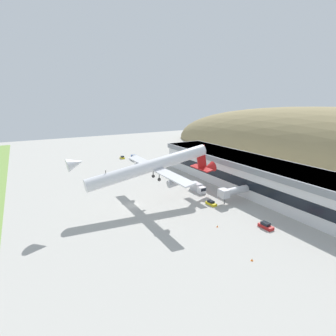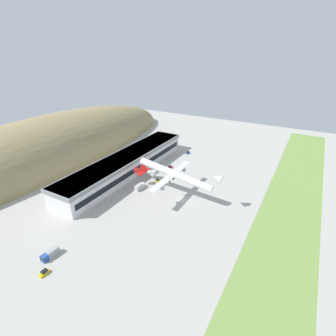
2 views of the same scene
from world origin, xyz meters
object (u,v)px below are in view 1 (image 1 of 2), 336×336
Objects in this scene: box_truck at (135,158)px; traffic_cone_0 at (217,226)px; service_car_0 at (266,226)px; terminal_building at (264,176)px; traffic_cone_1 at (252,260)px; service_car_3 at (211,203)px; cargo_airplane at (153,166)px; fuel_truck at (198,188)px; jetway_0 at (232,191)px; service_car_1 at (122,158)px.

box_truck is 13.16× the size of traffic_cone_0.
terminal_building is at bearing 133.13° from service_car_0.
traffic_cone_1 is (9.19, -15.12, -0.41)m from service_car_0.
box_truck is (-76.42, 3.62, 0.83)m from service_car_3.
traffic_cone_0 is 1.00× the size of traffic_cone_1.
cargo_airplane is at bearing -17.18° from box_truck.
box_truck is at bearing -179.58° from fuel_truck.
service_car_0 is at bearing -46.87° from terminal_building.
cargo_airplane reaches higher than traffic_cone_0.
box_truck is at bearing -176.90° from jetway_0.
traffic_cone_1 is at bearing -22.27° from service_car_3.
terminal_building is 26.41× the size of service_car_3.
jetway_0 is 78.25m from box_truck.
terminal_building is 47.23m from traffic_cone_1.
terminal_building is at bearing 92.97° from jetway_0.
traffic_cone_0 is at bearing 167.44° from traffic_cone_1.
fuel_truck is at bearing 4.75° from service_car_1.
service_car_1 is at bearing -178.82° from service_car_3.
box_truck is (-62.82, -0.46, -0.03)m from fuel_truck.
fuel_truck is 1.03× the size of box_truck.
jetway_0 is 1.59× the size of box_truck.
traffic_cone_0 is at bearing 18.40° from cargo_airplane.
service_car_3 is at bearing 57.70° from cargo_airplane.
service_car_0 is 97.29m from box_truck.
traffic_cone_1 is (40.63, 4.43, -13.10)m from cargo_airplane.
cargo_airplane is 75.61m from service_car_1.
jetway_0 is at bearing 63.51° from cargo_airplane.
service_car_1 is 6.94× the size of traffic_cone_0.
traffic_cone_0 is at bearing -53.94° from jetway_0.
cargo_airplane reaches higher than fuel_truck.
service_car_3 is at bearing 1.18° from service_car_1.
service_car_3 is (83.59, 1.73, -0.07)m from service_car_1.
fuel_truck is at bearing 0.42° from box_truck.
terminal_building reaches higher than fuel_truck.
service_car_0 is 1.07× the size of service_car_1.
cargo_airplane is 12.52× the size of service_car_3.
terminal_building is 25.02m from service_car_3.
fuel_truck reaches higher than box_truck.
box_truck is 90.96m from traffic_cone_0.
terminal_building reaches higher than jetway_0.
service_car_1 reaches higher than traffic_cone_0.
jetway_0 is 0.23× the size of cargo_airplane.
traffic_cone_1 is (106.47, -15.92, -1.17)m from box_truck.
service_car_1 is at bearing 174.68° from traffic_cone_1.
service_car_1 is 97.53m from traffic_cone_0.
terminal_building is 194.01× the size of traffic_cone_0.
service_car_1 is 0.51× the size of fuel_truck.
terminal_building reaches higher than box_truck.
terminal_building is 14.29× the size of fuel_truck.
jetway_0 is 15.93m from fuel_truck.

